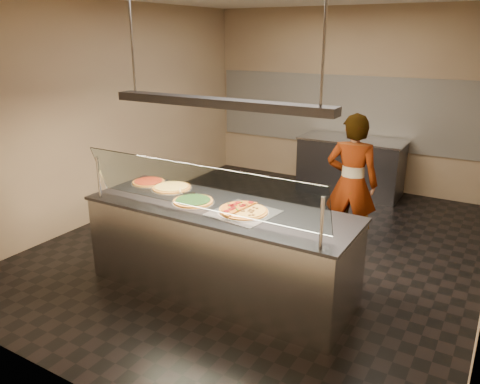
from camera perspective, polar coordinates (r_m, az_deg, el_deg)
The scene contains 19 objects.
ground at distance 6.04m, azimuth 3.22°, elevation -6.43°, with size 5.00×6.00×0.02m, color black.
wall_back at distance 8.33m, azimuth 13.19°, elevation 10.95°, with size 5.00×0.02×3.00m, color tan.
wall_front at distance 3.28m, azimuth -21.34°, elevation -1.28°, with size 5.00×0.02×3.00m, color tan.
wall_left at distance 7.06m, azimuth -15.20°, elevation 9.48°, with size 0.02×6.00×3.00m, color tan.
tile_band at distance 8.33m, azimuth 13.03°, elevation 9.57°, with size 4.90×0.02×1.20m, color silver.
serving_counter at distance 4.81m, azimuth -2.47°, elevation -7.00°, with size 2.77×0.94×0.93m.
sneeze_guard at distance 4.26m, azimuth -5.12°, elevation 0.54°, with size 2.53×0.18×0.54m.
perforated_tray at distance 4.46m, azimuth 0.43°, elevation -2.51°, with size 0.63×0.63×0.01m.
half_pizza_pepperoni at distance 4.50m, azimuth -0.80°, elevation -1.92°, with size 0.29×0.49×0.05m.
half_pizza_sausage at distance 4.40m, azimuth 1.68°, elevation -2.54°, with size 0.29×0.49×0.04m.
pizza_spinach at distance 4.76m, azimuth -5.72°, elevation -1.09°, with size 0.44×0.44×0.03m.
pizza_cheese at distance 5.22m, azimuth -8.32°, elevation 0.58°, with size 0.45×0.45×0.03m.
pizza_tomato at distance 5.46m, azimuth -11.05°, elevation 1.24°, with size 0.39×0.39×0.03m.
pizza_spatula at distance 5.01m, azimuth -6.83°, elevation 0.05°, with size 0.28×0.17×0.02m.
prep_table at distance 8.03m, azimuth 13.31°, elevation 3.12°, with size 1.70×0.74×0.93m.
worker at distance 5.76m, azimuth 13.44°, elevation 1.00°, with size 0.62×0.41×1.70m, color #2A272F.
heat_lamp_housing at distance 4.38m, azimuth -2.75°, elevation 10.81°, with size 2.30×0.18×0.08m, color #3E3E44.
lamp_rod_left at distance 4.95m, azimuth -13.06°, elevation 17.62°, with size 0.02×0.02×1.01m, color #B7B7BC.
lamp_rod_right at distance 3.88m, azimuth 10.21°, elevation 17.64°, with size 0.02×0.02×1.01m, color #B7B7BC.
Camera 1 is at (2.48, -4.87, 2.54)m, focal length 35.00 mm.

